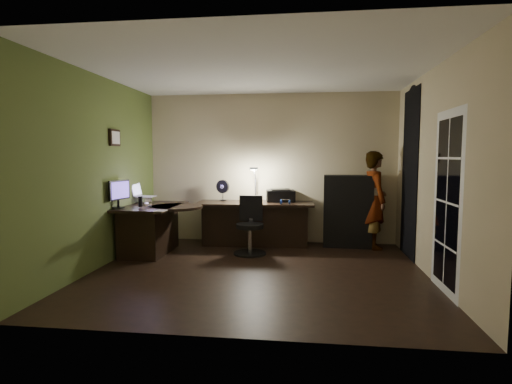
# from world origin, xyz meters

# --- Properties ---
(floor) EXTENTS (4.50, 4.00, 0.01)m
(floor) POSITION_xyz_m (0.00, 0.00, -0.01)
(floor) COLOR black
(floor) RESTS_ON ground
(ceiling) EXTENTS (4.50, 4.00, 0.01)m
(ceiling) POSITION_xyz_m (0.00, 0.00, 2.71)
(ceiling) COLOR silver
(ceiling) RESTS_ON floor
(wall_back) EXTENTS (4.50, 0.01, 2.70)m
(wall_back) POSITION_xyz_m (0.00, 2.00, 1.35)
(wall_back) COLOR #C4B48A
(wall_back) RESTS_ON floor
(wall_front) EXTENTS (4.50, 0.01, 2.70)m
(wall_front) POSITION_xyz_m (0.00, -2.00, 1.35)
(wall_front) COLOR #C4B48A
(wall_front) RESTS_ON floor
(wall_left) EXTENTS (0.01, 4.00, 2.70)m
(wall_left) POSITION_xyz_m (-2.25, 0.00, 1.35)
(wall_left) COLOR #C4B48A
(wall_left) RESTS_ON floor
(wall_right) EXTENTS (0.01, 4.00, 2.70)m
(wall_right) POSITION_xyz_m (2.25, 0.00, 1.35)
(wall_right) COLOR #C4B48A
(wall_right) RESTS_ON floor
(green_wall_overlay) EXTENTS (0.00, 4.00, 2.70)m
(green_wall_overlay) POSITION_xyz_m (-2.24, 0.00, 1.35)
(green_wall_overlay) COLOR #50632B
(green_wall_overlay) RESTS_ON floor
(arched_doorway) EXTENTS (0.01, 0.90, 2.60)m
(arched_doorway) POSITION_xyz_m (2.24, 1.15, 1.30)
(arched_doorway) COLOR black
(arched_doorway) RESTS_ON floor
(french_door) EXTENTS (0.02, 0.92, 2.10)m
(french_door) POSITION_xyz_m (2.24, -0.55, 1.05)
(french_door) COLOR white
(french_door) RESTS_ON floor
(framed_picture) EXTENTS (0.04, 0.30, 0.25)m
(framed_picture) POSITION_xyz_m (-2.22, 0.45, 1.85)
(framed_picture) COLOR black
(framed_picture) RESTS_ON wall_left
(desk_left) EXTENTS (0.83, 1.35, 0.78)m
(desk_left) POSITION_xyz_m (-1.83, 0.86, 0.39)
(desk_left) COLOR black
(desk_left) RESTS_ON floor
(desk_right) EXTENTS (2.07, 0.80, 0.77)m
(desk_right) POSITION_xyz_m (-0.24, 1.63, 0.38)
(desk_right) COLOR black
(desk_right) RESTS_ON floor
(cabinet) EXTENTS (0.85, 0.46, 1.24)m
(cabinet) POSITION_xyz_m (1.37, 1.76, 0.62)
(cabinet) COLOR black
(cabinet) RESTS_ON floor
(laptop_stand) EXTENTS (0.26, 0.23, 0.09)m
(laptop_stand) POSITION_xyz_m (-2.11, 1.20, 0.84)
(laptop_stand) COLOR silver
(laptop_stand) RESTS_ON desk_left
(laptop) EXTENTS (0.35, 0.33, 0.23)m
(laptop) POSITION_xyz_m (-2.07, 1.20, 1.00)
(laptop) COLOR silver
(laptop) RESTS_ON laptop_stand
(monitor) EXTENTS (0.18, 0.47, 0.30)m
(monitor) POSITION_xyz_m (-2.16, 0.38, 0.95)
(monitor) COLOR black
(monitor) RESTS_ON desk_left
(mouse) EXTENTS (0.08, 0.11, 0.04)m
(mouse) POSITION_xyz_m (-1.90, 0.84, 0.81)
(mouse) COLOR silver
(mouse) RESTS_ON desk_left
(phone) EXTENTS (0.10, 0.13, 0.01)m
(phone) POSITION_xyz_m (-1.77, 0.63, 0.80)
(phone) COLOR black
(phone) RESTS_ON desk_left
(pen) EXTENTS (0.03, 0.14, 0.01)m
(pen) POSITION_xyz_m (-1.53, 1.05, 0.80)
(pen) COLOR black
(pen) RESTS_ON desk_left
(speaker) EXTENTS (0.08, 0.08, 0.16)m
(speaker) POSITION_xyz_m (-1.89, 0.57, 0.88)
(speaker) COLOR black
(speaker) RESTS_ON desk_left
(notepad) EXTENTS (0.15, 0.20, 0.01)m
(notepad) POSITION_xyz_m (-1.40, 0.13, 0.80)
(notepad) COLOR silver
(notepad) RESTS_ON desk_left
(desk_fan) EXTENTS (0.27, 0.20, 0.37)m
(desk_fan) POSITION_xyz_m (-0.85, 1.79, 0.96)
(desk_fan) COLOR black
(desk_fan) RESTS_ON desk_right
(headphones) EXTENTS (0.19, 0.10, 0.09)m
(headphones) POSITION_xyz_m (0.30, 1.39, 0.82)
(headphones) COLOR #21409C
(headphones) RESTS_ON desk_right
(printer) EXTENTS (0.54, 0.45, 0.22)m
(printer) POSITION_xyz_m (0.20, 1.80, 0.88)
(printer) COLOR black
(printer) RESTS_ON desk_right
(desk_lamp) EXTENTS (0.26, 0.33, 0.64)m
(desk_lamp) POSITION_xyz_m (-0.26, 1.83, 1.09)
(desk_lamp) COLOR black
(desk_lamp) RESTS_ON desk_right
(office_chair) EXTENTS (0.54, 0.54, 0.93)m
(office_chair) POSITION_xyz_m (-0.24, 0.97, 0.47)
(office_chair) COLOR black
(office_chair) RESTS_ON floor
(person) EXTENTS (0.51, 0.66, 1.66)m
(person) POSITION_xyz_m (1.81, 1.67, 0.83)
(person) COLOR #D8A88C
(person) RESTS_ON floor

